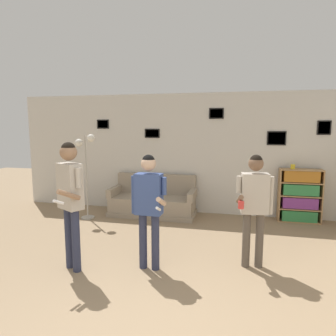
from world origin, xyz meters
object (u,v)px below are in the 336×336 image
Objects in this scene: person_watcher_holding_cup at (254,200)px; drinking_cup at (293,167)px; person_player_foreground_center at (149,201)px; bookshelf at (300,196)px; floor_lamp at (86,159)px; couch at (153,202)px; person_player_foreground_left at (70,192)px.

person_watcher_holding_cup is 2.49m from drinking_cup.
bookshelf is at bearing 47.91° from person_player_foreground_center.
floor_lamp reaches higher than person_watcher_holding_cup.
person_player_foreground_center is 3.54m from drinking_cup.
person_watcher_holding_cup reaches higher than couch.
person_watcher_holding_cup is (3.35, -1.54, -0.32)m from floor_lamp.
floor_lamp is at bearing 135.45° from person_player_foreground_center.
bookshelf is 0.61× the size of floor_lamp.
couch is 1.08× the size of person_player_foreground_left.
floor_lamp is 1.02× the size of person_player_foreground_left.
person_player_foreground_left is at bearing -139.53° from bookshelf.
person_player_foreground_left is 1.10× the size of person_player_foreground_center.
person_player_foreground_center is (-2.44, -2.70, 0.43)m from bookshelf.
person_player_foreground_left is (-3.47, -2.96, 0.55)m from bookshelf.
person_watcher_holding_cup is 17.11× the size of drinking_cup.
couch is 1.74m from floor_lamp.
couch is 3.06m from drinking_cup.
floor_lamp is at bearing 155.29° from person_watcher_holding_cup.
couch is at bearing 82.26° from person_player_foreground_left.
drinking_cup is at bearing 10.45° from floor_lamp.
person_player_foreground_left reaches higher than drinking_cup.
person_player_foreground_center reaches higher than couch.
bookshelf is at bearing 3.65° from couch.
couch is 3.03m from person_watcher_holding_cup.
floor_lamp is at bearing 113.12° from person_player_foreground_left.
person_player_foreground_center is at bearing -44.55° from floor_lamp.
floor_lamp is at bearing -169.93° from bookshelf.
bookshelf is 0.69× the size of person_watcher_holding_cup.
person_player_foreground_center is (1.95, -1.92, -0.31)m from floor_lamp.
couch is 1.19× the size of person_watcher_holding_cup.
person_player_foreground_center is (0.65, -2.51, 0.68)m from couch.
person_player_foreground_center is 1.00× the size of person_watcher_holding_cup.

